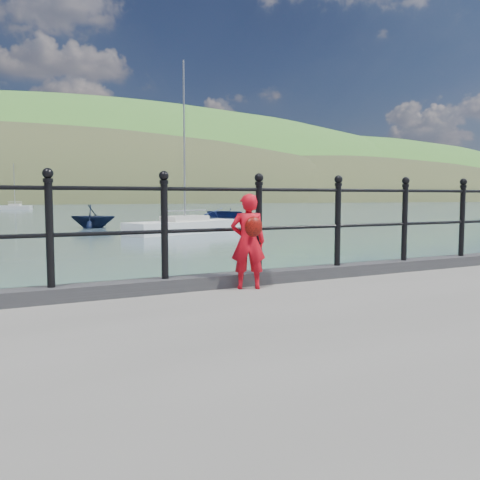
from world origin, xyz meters
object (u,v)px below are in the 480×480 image
child (248,241)px  launch_navy (93,216)px  sailboat_deep (15,208)px  sailboat_near (185,227)px  railing (214,217)px  launch_blue (226,213)px

child → launch_navy: size_ratio=0.37×
sailboat_deep → child: bearing=-68.8°
child → sailboat_near: size_ratio=0.11×
railing → child: (0.32, -0.26, -0.27)m
launch_blue → launch_navy: bearing=-157.0°
launch_blue → child: bearing=-129.8°
child → sailboat_near: bearing=-85.8°
sailboat_deep → sailboat_near: 65.90m
child → launch_blue: child is taller
launch_blue → sailboat_near: (-12.11, -19.52, -0.16)m
sailboat_deep → launch_navy: bearing=-65.7°
railing → sailboat_deep: size_ratio=2.30×
child → launch_blue: (19.95, 41.74, -1.05)m
launch_navy → sailboat_near: (3.70, -7.48, -0.45)m
launch_blue → launch_navy: (-15.80, -12.04, 0.29)m
railing → sailboat_near: sailboat_near is taller
launch_navy → launch_blue: bearing=-20.8°
child → sailboat_deep: sailboat_deep is taller
sailboat_deep → railing: bearing=-69.0°
child → launch_navy: 29.99m
launch_navy → sailboat_deep: (-1.19, 58.24, -0.44)m
sailboat_deep → sailboat_near: sailboat_near is taller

